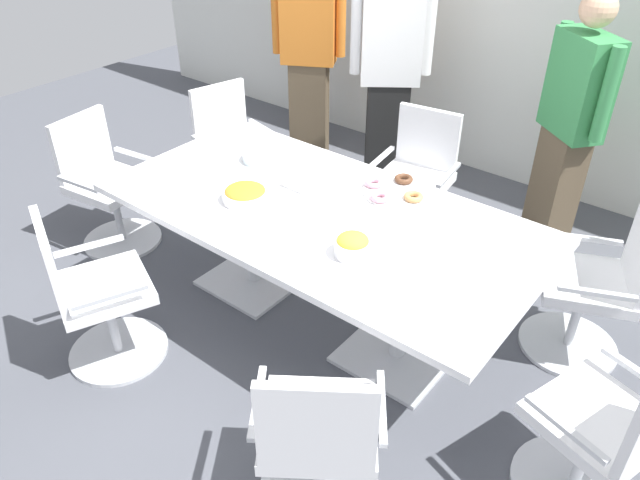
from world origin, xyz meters
name	(u,v)px	position (x,y,z in m)	size (l,w,h in m)	color
ground_plane	(320,315)	(0.00, 0.00, -0.01)	(10.00, 10.00, 0.01)	#4C4F56
back_wall	(524,1)	(0.00, 2.40, 1.40)	(8.00, 0.10, 2.80)	silver
conference_table	(320,229)	(0.00, 0.00, 0.63)	(2.40, 1.20, 0.75)	white
office_chair_0	(95,299)	(-0.71, -1.00, 0.41)	(0.71, 0.71, 0.91)	silver
office_chair_1	(319,444)	(0.78, -0.98, 0.41)	(0.75, 0.75, 0.91)	silver
office_chair_2	(606,438)	(1.67, -0.23, 0.41)	(0.68, 0.68, 0.91)	silver
office_chair_3	(595,292)	(1.32, 0.69, 0.41)	(0.71, 0.71, 0.91)	silver
office_chair_4	(415,185)	(-0.04, 1.10, 0.41)	(0.61, 0.61, 0.91)	silver
office_chair_5	(233,155)	(-1.36, 0.65, 0.41)	(0.65, 0.65, 0.91)	silver
office_chair_6	(107,190)	(-1.65, -0.26, 0.41)	(0.61, 0.61, 0.91)	silver
person_standing_0	(309,53)	(-1.47, 1.69, 0.91)	(0.57, 0.40, 1.74)	brown
person_standing_1	(390,71)	(-0.65, 1.66, 0.93)	(0.54, 0.44, 1.78)	black
person_standing_2	(571,122)	(0.72, 1.69, 0.88)	(0.53, 0.45, 1.69)	brown
snack_bowl_chips_yellow	(353,245)	(0.39, -0.23, 0.81)	(0.18, 0.18, 0.12)	white
snack_bowl_chips_orange	(245,194)	(-0.38, -0.18, 0.79)	(0.25, 0.25, 0.08)	white
donut_platter	(394,190)	(0.21, 0.40, 0.77)	(0.37, 0.37, 0.04)	white
plate_stack	(262,156)	(-0.64, 0.23, 0.78)	(0.24, 0.24, 0.05)	white
napkin_pile	(304,180)	(-0.23, 0.15, 0.79)	(0.16, 0.16, 0.07)	white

